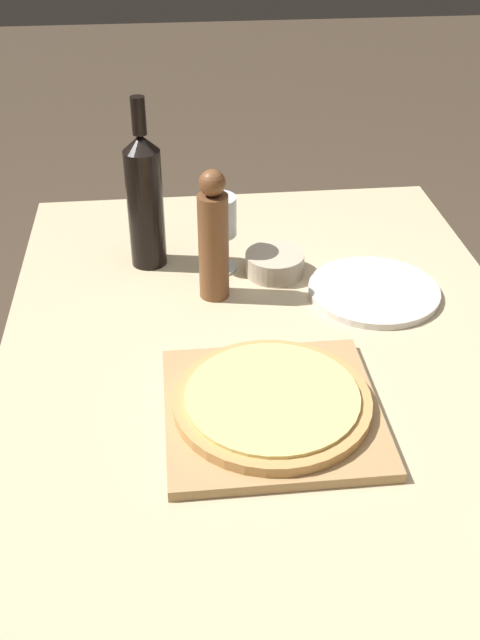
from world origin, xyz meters
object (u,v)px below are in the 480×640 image
(pizza, at_px, (272,401))
(wine_glass, at_px, (218,219))
(small_bowl, at_px, (275,264))
(wine_bottle, at_px, (145,199))
(pepper_mill, at_px, (213,238))

(pizza, relative_size, wine_glass, 1.91)
(wine_glass, xyz_separation_m, small_bowl, (0.11, -0.03, -0.09))
(wine_bottle, bearing_deg, pizza, -69.81)
(small_bowl, bearing_deg, pepper_mill, -151.18)
(pizza, relative_size, pepper_mill, 1.18)
(pizza, height_order, pepper_mill, pepper_mill)
(pizza, bearing_deg, small_bowl, 81.20)
(wine_glass, bearing_deg, small_bowl, -15.53)
(wine_bottle, xyz_separation_m, pepper_mill, (0.13, -0.14, -0.02))
(wine_glass, bearing_deg, pepper_mill, -99.27)
(pizza, height_order, small_bowl, small_bowl)
(wine_bottle, xyz_separation_m, small_bowl, (0.26, -0.07, -0.12))
(pepper_mill, distance_m, small_bowl, 0.18)
(pizza, bearing_deg, wine_bottle, 110.19)
(pepper_mill, xyz_separation_m, wine_glass, (0.02, 0.10, -0.01))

